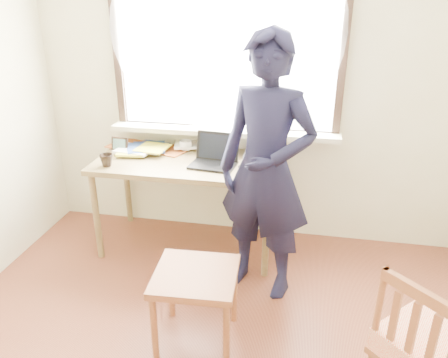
% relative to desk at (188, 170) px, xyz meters
% --- Properties ---
extents(room_shell, '(3.52, 4.02, 2.61)m').
position_rel_desk_xyz_m(room_shell, '(0.41, -1.43, 0.95)').
color(room_shell, beige).
rests_on(room_shell, ground).
extents(desk, '(1.42, 0.71, 0.76)m').
position_rel_desk_xyz_m(desk, '(0.00, 0.00, 0.00)').
color(desk, olive).
rests_on(desk, ground).
extents(laptop, '(0.36, 0.31, 0.23)m').
position_rel_desk_xyz_m(laptop, '(0.23, -0.03, 0.13)').
color(laptop, black).
rests_on(laptop, desk).
extents(mug_white, '(0.15, 0.15, 0.09)m').
position_rel_desk_xyz_m(mug_white, '(-0.07, 0.22, 0.12)').
color(mug_white, white).
rests_on(mug_white, desk).
extents(mug_dark, '(0.12, 0.12, 0.09)m').
position_rel_desk_xyz_m(mug_dark, '(-0.56, -0.23, 0.13)').
color(mug_dark, black).
rests_on(mug_dark, desk).
extents(mouse, '(0.10, 0.07, 0.04)m').
position_rel_desk_xyz_m(mouse, '(0.46, -0.10, 0.10)').
color(mouse, black).
rests_on(mouse, desk).
extents(desk_clutter, '(0.88, 0.58, 0.05)m').
position_rel_desk_xyz_m(desk_clutter, '(-0.29, 0.17, 0.10)').
color(desk_clutter, white).
rests_on(desk_clutter, desk).
extents(book_a, '(0.23, 0.29, 0.03)m').
position_rel_desk_xyz_m(book_a, '(-0.46, 0.18, 0.09)').
color(book_a, white).
rests_on(book_a, desk).
extents(book_b, '(0.17, 0.23, 0.02)m').
position_rel_desk_xyz_m(book_b, '(0.41, 0.25, 0.09)').
color(book_b, white).
rests_on(book_b, desk).
extents(picture_frame, '(0.14, 0.02, 0.11)m').
position_rel_desk_xyz_m(picture_frame, '(-0.60, 0.10, 0.13)').
color(picture_frame, black).
rests_on(picture_frame, desk).
extents(work_chair, '(0.50, 0.48, 0.49)m').
position_rel_desk_xyz_m(work_chair, '(0.32, -1.04, -0.27)').
color(work_chair, brown).
rests_on(work_chair, ground).
extents(side_chair, '(0.55, 0.55, 0.86)m').
position_rel_desk_xyz_m(side_chair, '(1.51, -1.36, -0.23)').
color(side_chair, brown).
rests_on(side_chair, ground).
extents(person, '(0.75, 0.61, 1.79)m').
position_rel_desk_xyz_m(person, '(0.65, -0.41, 0.21)').
color(person, black).
rests_on(person, ground).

